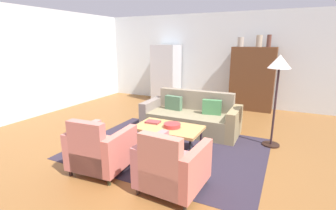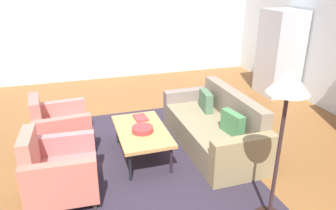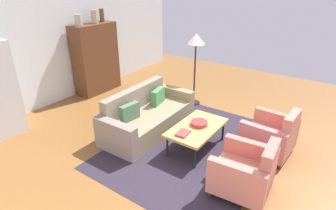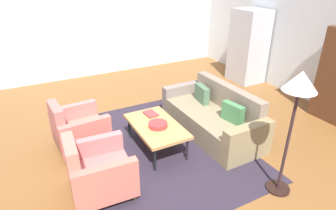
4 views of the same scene
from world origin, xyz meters
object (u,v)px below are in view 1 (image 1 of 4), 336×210
(armchair_left, at_px, (99,151))
(book_stack, at_px, (153,122))
(fruit_bowl, at_px, (172,125))
(vase_tall, at_px, (241,42))
(armchair_right, at_px, (171,168))
(floor_lamp, at_px, (279,70))
(couch, at_px, (192,118))
(coffee_table, at_px, (168,129))
(vase_round, at_px, (259,41))
(cabinet, at_px, (252,79))
(vase_small, at_px, (269,41))
(refrigerator, at_px, (166,73))

(armchair_left, height_order, book_stack, armchair_left)
(fruit_bowl, relative_size, vase_tall, 1.15)
(armchair_right, bearing_deg, armchair_left, -176.90)
(armchair_left, bearing_deg, fruit_bowl, 55.70)
(fruit_bowl, bearing_deg, floor_lamp, 32.92)
(couch, bearing_deg, coffee_table, 89.31)
(book_stack, distance_m, vase_round, 4.09)
(book_stack, relative_size, vase_round, 0.87)
(cabinet, height_order, vase_round, vase_round)
(vase_tall, bearing_deg, floor_lamp, -65.67)
(coffee_table, height_order, floor_lamp, floor_lamp)
(couch, distance_m, cabinet, 2.68)
(vase_small, bearing_deg, armchair_left, -111.35)
(couch, xyz_separation_m, vase_round, (1.03, 2.43, 1.67))
(cabinet, xyz_separation_m, vase_tall, (-0.40, -0.00, 1.03))
(couch, height_order, vase_tall, vase_tall)
(armchair_right, xyz_separation_m, vase_round, (0.43, 4.78, 1.62))
(coffee_table, relative_size, floor_lamp, 0.70)
(couch, xyz_separation_m, refrigerator, (-1.79, 2.33, 0.64))
(armchair_left, distance_m, fruit_bowl, 1.35)
(armchair_left, xyz_separation_m, vase_round, (1.62, 4.78, 1.62))
(armchair_left, relative_size, vase_small, 2.70)
(armchair_left, bearing_deg, vase_tall, 72.31)
(vase_tall, bearing_deg, cabinet, 0.68)
(cabinet, bearing_deg, fruit_bowl, -103.24)
(floor_lamp, bearing_deg, armchair_left, -135.90)
(coffee_table, bearing_deg, floor_lamp, 31.78)
(couch, distance_m, armchair_right, 2.43)
(vase_tall, xyz_separation_m, vase_round, (0.50, 0.00, 0.03))
(book_stack, height_order, refrigerator, refrigerator)
(book_stack, relative_size, refrigerator, 0.15)
(couch, bearing_deg, armchair_right, 103.51)
(couch, relative_size, floor_lamp, 1.23)
(vase_tall, distance_m, refrigerator, 2.53)
(armchair_left, xyz_separation_m, cabinet, (1.52, 4.79, 0.56))
(floor_lamp, bearing_deg, vase_small, 99.12)
(floor_lamp, bearing_deg, coffee_table, -148.22)
(floor_lamp, bearing_deg, cabinet, 106.49)
(coffee_table, xyz_separation_m, fruit_bowl, (0.07, 0.00, 0.07))
(fruit_bowl, distance_m, book_stack, 0.44)
(coffee_table, xyz_separation_m, refrigerator, (-1.79, 3.52, 0.51))
(vase_small, relative_size, floor_lamp, 0.19)
(armchair_right, xyz_separation_m, fruit_bowl, (-0.52, 1.17, 0.14))
(book_stack, bearing_deg, coffee_table, -10.81)
(armchair_left, relative_size, book_stack, 3.16)
(book_stack, bearing_deg, refrigerator, 112.56)
(vase_round, bearing_deg, book_stack, -111.35)
(refrigerator, distance_m, floor_lamp, 4.30)
(refrigerator, bearing_deg, armchair_left, -75.64)
(refrigerator, bearing_deg, cabinet, 2.20)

